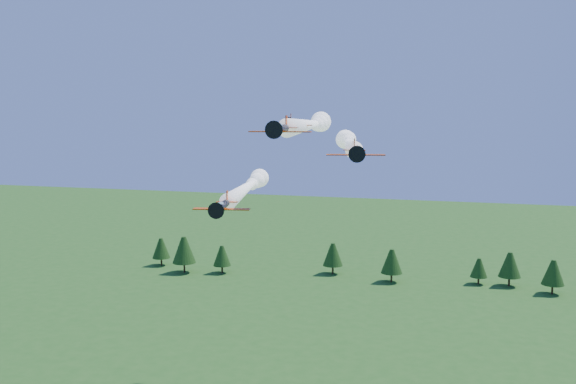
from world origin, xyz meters
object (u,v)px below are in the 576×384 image
(plane_left, at_px, (248,187))
(plane_right, at_px, (349,143))
(plane_slot, at_px, (289,123))
(plane_lead, at_px, (310,125))

(plane_left, distance_m, plane_right, 20.00)
(plane_left, xyz_separation_m, plane_slot, (12.51, -16.78, 11.78))
(plane_slot, bearing_deg, plane_left, 114.83)
(plane_lead, xyz_separation_m, plane_left, (-13.34, 7.07, -11.36))
(plane_lead, bearing_deg, plane_slot, -99.88)
(plane_lead, xyz_separation_m, plane_slot, (-0.82, -9.71, 0.41))
(plane_lead, relative_size, plane_left, 1.03)
(plane_lead, height_order, plane_right, plane_lead)
(plane_slot, bearing_deg, plane_lead, 73.27)
(plane_left, bearing_deg, plane_right, -7.56)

